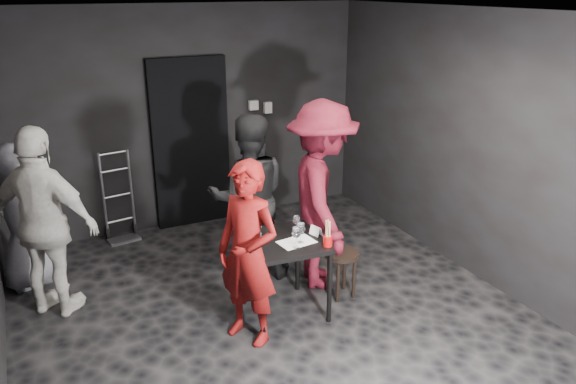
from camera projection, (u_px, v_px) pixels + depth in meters
name	position (u px, v px, depth m)	size (l,w,h in m)	color
floor	(273.00, 315.00, 5.23)	(4.50, 5.00, 0.02)	black
ceiling	(270.00, 12.00, 4.29)	(4.50, 5.00, 0.02)	silver
wall_back	(188.00, 119.00, 6.87)	(4.50, 0.04, 2.70)	black
wall_front	(488.00, 332.00, 2.65)	(4.50, 0.04, 2.70)	black
wall_right	(474.00, 147.00, 5.68)	(0.04, 5.00, 2.70)	black
doorway	(191.00, 143.00, 6.93)	(0.95, 0.10, 2.10)	black
wallbox_upper	(253.00, 105.00, 7.14)	(0.12, 0.06, 0.12)	#B7B7B2
wallbox_lower	(268.00, 108.00, 7.24)	(0.10, 0.06, 0.14)	#B7B7B2
hand_truck	(121.00, 223.00, 6.74)	(0.37, 0.32, 1.09)	#B2B2B7
tasting_table	(282.00, 250.00, 5.05)	(0.72, 0.72, 0.75)	black
stool	(342.00, 261.00, 5.44)	(0.34, 0.34, 0.47)	black
server_red	(248.00, 248.00, 4.62)	(0.62, 0.41, 1.71)	maroon
woman_black	(249.00, 185.00, 5.66)	(0.96, 0.53, 1.98)	black
man_maroon	(322.00, 172.00, 5.41)	(1.54, 0.72, 2.39)	#580F1B
bystander_cream	(43.00, 206.00, 4.94)	(1.24, 0.59, 2.12)	silver
bystander_grey	(23.00, 217.00, 5.52)	(0.73, 0.40, 1.50)	slate
tasting_mat	(296.00, 242.00, 4.97)	(0.32, 0.21, 0.00)	white
wine_glass_a	(258.00, 241.00, 4.79)	(0.07, 0.07, 0.19)	white
wine_glass_b	(258.00, 229.00, 5.00)	(0.07, 0.07, 0.19)	white
wine_glass_c	(267.00, 225.00, 5.08)	(0.08, 0.08, 0.20)	white
wine_glass_d	(296.00, 237.00, 4.83)	(0.08, 0.08, 0.21)	white
wine_glass_e	(301.00, 232.00, 4.93)	(0.08, 0.08, 0.21)	white
wine_glass_f	(296.00, 224.00, 5.12)	(0.07, 0.07, 0.18)	white
wine_bottle	(248.00, 234.00, 4.87)	(0.07, 0.07, 0.29)	black
breadstick_cup	(328.00, 234.00, 4.86)	(0.08, 0.08, 0.26)	#9D0A09
reserved_card	(315.00, 231.00, 5.09)	(0.07, 0.11, 0.09)	white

